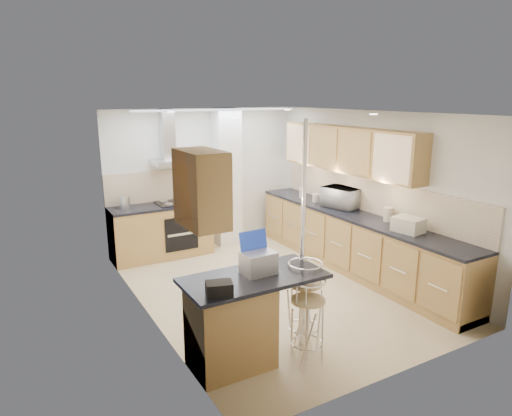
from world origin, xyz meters
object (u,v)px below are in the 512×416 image
laptop (259,263)px  bar_stool_near (307,321)px  bread_bin (408,225)px  microwave (342,197)px  bar_stool_end (304,304)px

laptop → bar_stool_near: (0.39, -0.34, -0.60)m
laptop → bread_bin: (2.54, 0.33, -0.04)m
microwave → bread_bin: bearing=161.8°
bar_stool_near → bar_stool_end: bar_stool_end is taller
microwave → bar_stool_end: bearing=118.5°
microwave → bread_bin: microwave is taller
bar_stool_near → bread_bin: size_ratio=2.43×
bar_stool_end → bread_bin: (2.00, 0.41, 0.52)m
laptop → bar_stool_near: laptop is taller
bar_stool_near → bar_stool_end: bearing=49.2°
laptop → bar_stool_near: 0.79m
laptop → bar_stool_end: (0.54, -0.08, -0.56)m
laptop → bar_stool_near: bearing=-43.8°
bar_stool_near → bread_bin: bearing=6.2°
laptop → bread_bin: laptop is taller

